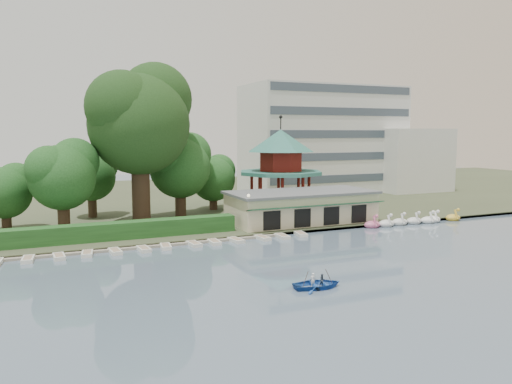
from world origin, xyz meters
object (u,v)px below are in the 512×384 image
big_tree (140,116)px  rowboat_with_passengers (318,281)px  boathouse (301,206)px  dock (132,247)px  pavilion (280,161)px

big_tree → rowboat_with_passengers: bearing=-76.0°
boathouse → rowboat_with_passengers: 26.18m
boathouse → big_tree: size_ratio=0.93×
big_tree → rowboat_with_passengers: 33.30m
dock → big_tree: bearing=73.9°
boathouse → big_tree: bearing=161.7°
pavilion → dock: bearing=-148.3°
rowboat_with_passengers → boathouse: bearing=64.0°
pavilion → rowboat_with_passengers: bearing=-111.9°
dock → pavilion: pavilion is taller
dock → boathouse: 22.62m
boathouse → big_tree: big_tree is taller
dock → rowboat_with_passengers: bearing=-60.6°
boathouse → big_tree: (-18.83, 6.22, 11.28)m
dock → pavilion: size_ratio=2.52×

